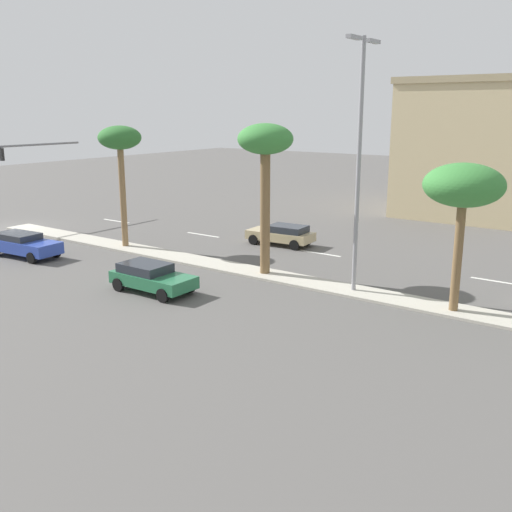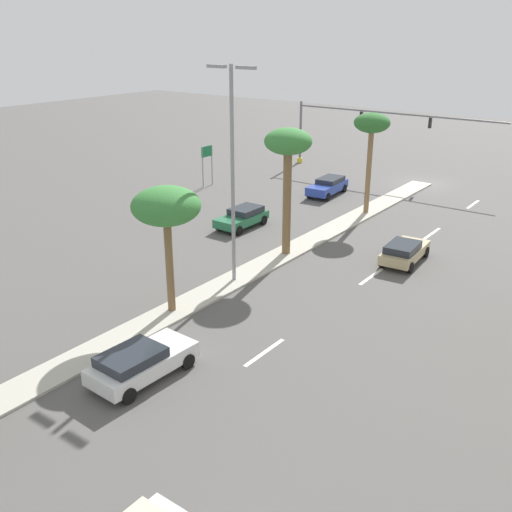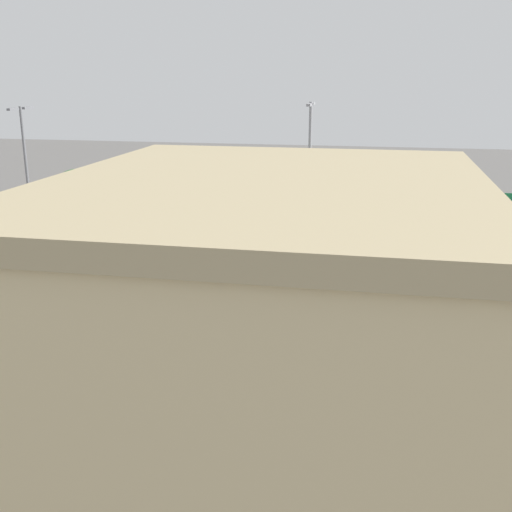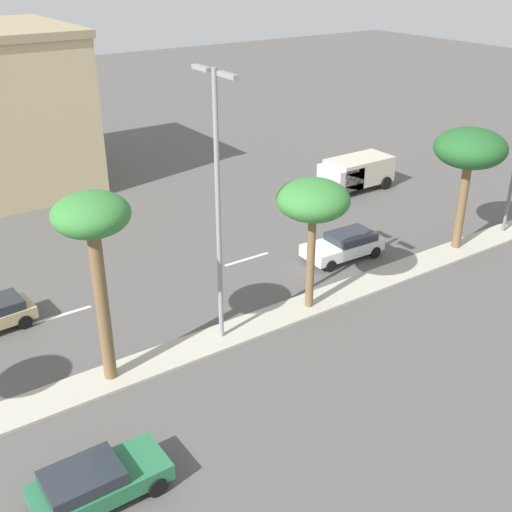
% 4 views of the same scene
% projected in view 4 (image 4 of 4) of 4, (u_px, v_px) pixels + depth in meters
% --- Properties ---
extents(ground_plane, '(160.00, 160.00, 0.00)m').
position_uv_depth(ground_plane, '(347.00, 292.00, 30.87)').
color(ground_plane, '#565451').
extents(median_curb, '(1.80, 87.90, 0.12)m').
position_uv_depth(median_curb, '(476.00, 243.00, 35.82)').
color(median_curb, '#B7B2A3').
rests_on(median_curb, ground).
extents(lane_stripe_right, '(0.20, 2.80, 0.01)m').
position_uv_depth(lane_stripe_right, '(62.00, 315.00, 28.89)').
color(lane_stripe_right, silver).
rests_on(lane_stripe_right, ground).
extents(lane_stripe_far, '(0.20, 2.80, 0.01)m').
position_uv_depth(lane_stripe_far, '(247.00, 259.00, 34.11)').
color(lane_stripe_far, silver).
rests_on(lane_stripe_far, ground).
extents(palm_tree_leading, '(2.76, 2.76, 7.56)m').
position_uv_depth(palm_tree_leading, '(92.00, 226.00, 21.80)').
color(palm_tree_leading, brown).
rests_on(palm_tree_leading, median_curb).
extents(palm_tree_center, '(3.22, 3.22, 6.15)m').
position_uv_depth(palm_tree_center, '(313.00, 202.00, 27.19)').
color(palm_tree_center, brown).
rests_on(palm_tree_center, median_curb).
extents(palm_tree_mid, '(3.78, 3.78, 6.71)m').
position_uv_depth(palm_tree_mid, '(470.00, 150.00, 32.84)').
color(palm_tree_mid, brown).
rests_on(palm_tree_mid, median_curb).
extents(street_lamp_rear, '(2.90, 0.24, 11.24)m').
position_uv_depth(street_lamp_rear, '(218.00, 194.00, 24.32)').
color(street_lamp_rear, gray).
rests_on(street_lamp_rear, median_curb).
extents(sedan_white_outboard, '(2.21, 4.46, 1.35)m').
position_uv_depth(sedan_white_outboard, '(344.00, 245.00, 34.01)').
color(sedan_white_outboard, silver).
rests_on(sedan_white_outboard, ground).
extents(sedan_green_front, '(1.97, 4.12, 1.31)m').
position_uv_depth(sedan_green_front, '(96.00, 482.00, 18.93)').
color(sedan_green_front, '#287047').
rests_on(sedan_green_front, ground).
extents(box_truck, '(2.70, 5.82, 2.20)m').
position_uv_depth(box_truck, '(353.00, 172.00, 43.42)').
color(box_truck, silver).
rests_on(box_truck, ground).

